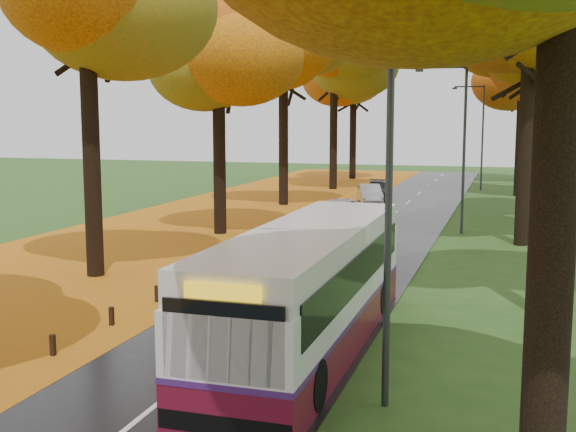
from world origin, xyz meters
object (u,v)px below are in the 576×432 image
at_px(streetlamp_far, 479,129).
at_px(streetlamp_near, 376,162).
at_px(car_silver, 370,194).
at_px(bus, 309,285).
at_px(streetlamp_mid, 459,135).
at_px(car_white, 337,210).
at_px(car_dark, 377,190).

bearing_deg(streetlamp_far, streetlamp_near, -90.00).
bearing_deg(car_silver, bus, -100.22).
bearing_deg(bus, streetlamp_near, -55.00).
distance_m(streetlamp_mid, car_white, 7.55).
relative_size(streetlamp_near, car_dark, 1.94).
bearing_deg(bus, car_white, 101.40).
xyz_separation_m(streetlamp_near, car_dark, (-6.30, 35.59, -4.08)).
height_order(bus, car_silver, bus).
relative_size(streetlamp_mid, car_white, 2.06).
distance_m(car_silver, car_dark, 3.10).
bearing_deg(car_silver, streetlamp_near, -97.33).
distance_m(streetlamp_mid, car_dark, 15.53).
bearing_deg(car_white, streetlamp_far, 92.90).
xyz_separation_m(streetlamp_near, streetlamp_far, (0.00, 44.00, 0.00)).
distance_m(bus, car_white, 20.87).
distance_m(streetlamp_near, streetlamp_far, 44.00).
relative_size(streetlamp_near, streetlamp_far, 1.00).
distance_m(streetlamp_mid, streetlamp_far, 22.00).
xyz_separation_m(bus, car_white, (-4.13, 20.44, -0.86)).
relative_size(streetlamp_near, streetlamp_mid, 1.00).
bearing_deg(streetlamp_near, bus, 125.03).
relative_size(streetlamp_near, bus, 0.73).
bearing_deg(streetlamp_near, streetlamp_far, 90.00).
bearing_deg(car_dark, streetlamp_near, -86.23).
bearing_deg(bus, car_dark, 97.31).
relative_size(streetlamp_mid, car_silver, 2.14).
bearing_deg(streetlamp_mid, streetlamp_far, 90.00).
height_order(streetlamp_near, car_white, streetlamp_near).
xyz_separation_m(streetlamp_mid, car_white, (-6.23, 1.44, -4.01)).
xyz_separation_m(car_white, car_dark, (-0.06, 12.16, -0.06)).
bearing_deg(car_silver, car_white, -108.21).
xyz_separation_m(streetlamp_mid, bus, (-2.10, -19.00, -3.15)).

